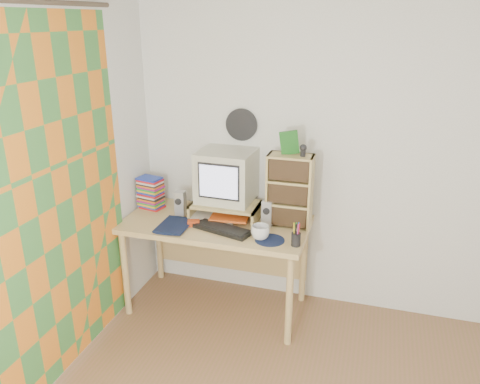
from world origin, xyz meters
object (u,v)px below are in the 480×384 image
Objects in this scene: mug at (260,232)px; diary at (161,222)px; cd_rack at (290,191)px; desk at (219,234)px; dvd_stack at (150,193)px; crt_monitor at (225,177)px; keyboard at (222,229)px.

mug is 0.77m from diary.
mug is (-0.14, -0.29, -0.22)m from cd_rack.
cd_rack reaches higher than diary.
mug reaches higher than desk.
desk is 5.43× the size of dvd_stack.
cd_rack is at bearing 16.41° from diary.
crt_monitor is (0.03, 0.09, 0.45)m from desk.
desk is at bearing 132.68° from keyboard.
desk is at bearing -175.77° from cd_rack.
cd_rack reaches higher than crt_monitor.
dvd_stack is at bearing 174.94° from desk.
diary is at bearing 179.50° from mug.
keyboard is 1.63× the size of diary.
crt_monitor is 0.66m from dvd_stack.
diary is at bearing -159.15° from keyboard.
keyboard is at bearing -150.92° from cd_rack.
mug is at bearing -1.56° from diary.
crt_monitor is at bearing 14.60° from dvd_stack.
dvd_stack is 1.14m from cd_rack.
keyboard is 0.30m from mug.
dvd_stack is 0.96× the size of diary.
crt_monitor is at bearing 69.02° from desk.
keyboard is 0.56m from cd_rack.
cd_rack is 4.19× the size of mug.
cd_rack reaches higher than dvd_stack.
cd_rack is 2.03× the size of diary.
desk is 5.24× the size of diary.
mug is at bearing -32.23° from desk.
crt_monitor is 0.51m from cd_rack.
diary is (-0.40, -0.33, -0.29)m from crt_monitor.
diary is (-0.91, -0.29, -0.24)m from cd_rack.
crt_monitor reaches higher than mug.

